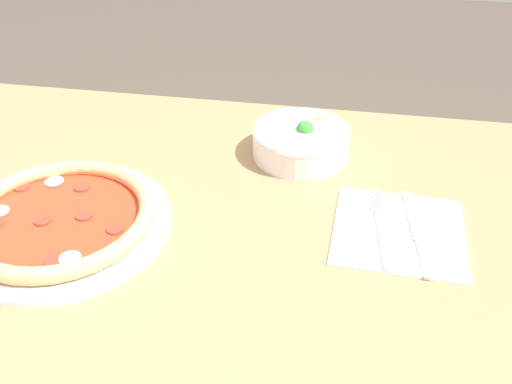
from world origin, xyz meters
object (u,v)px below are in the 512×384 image
at_px(pizza, 59,219).
at_px(fork, 380,228).
at_px(bowl, 301,140).
at_px(knife, 417,235).

xyz_separation_m(pizza, fork, (0.49, 0.08, -0.01)).
height_order(pizza, bowl, bowl).
bearing_deg(pizza, knife, 7.51).
bearing_deg(fork, bowl, 29.71).
height_order(pizza, fork, pizza).
relative_size(bowl, fork, 0.89).
height_order(bowl, knife, bowl).
relative_size(fork, knife, 0.97).
bearing_deg(bowl, knife, -46.27).
bearing_deg(pizza, bowl, 39.44).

